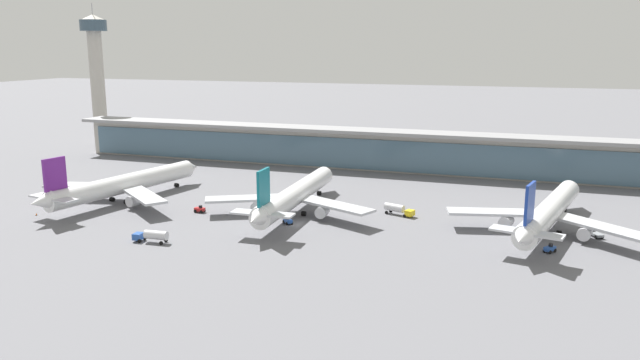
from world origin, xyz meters
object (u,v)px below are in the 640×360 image
control_tower (96,68)px  safety_cone_alpha (36,214)px  service_truck_under_wing_red (200,209)px  airliner_right_stand (549,212)px  service_truck_at_far_stand_blue (550,249)px  service_truck_on_taxiway_grey (595,233)px  airliner_left_stand (122,184)px  service_truck_mid_apron_blue (152,235)px  service_truck_by_tail_yellow (398,209)px  airliner_centre_stand (295,195)px  service_truck_near_nose_blue (288,221)px

control_tower → safety_cone_alpha: size_ratio=91.98×
service_truck_under_wing_red → control_tower: (-106.46, 94.83, 34.34)m
airliner_right_stand → service_truck_at_far_stand_blue: 16.57m
service_truck_on_taxiway_grey → service_truck_at_far_stand_blue: 19.31m
airliner_left_stand → control_tower: size_ratio=0.97×
service_truck_mid_apron_blue → service_truck_at_far_stand_blue: size_ratio=2.62×
airliner_left_stand → service_truck_mid_apron_blue: size_ratio=7.15×
service_truck_at_far_stand_blue → safety_cone_alpha: bearing=-174.7°
airliner_right_stand → service_truck_by_tail_yellow: size_ratio=7.00×
airliner_right_stand → safety_cone_alpha: (-131.63, -28.32, -4.93)m
airliner_right_stand → service_truck_at_far_stand_blue: size_ratio=18.66×
service_truck_by_tail_yellow → control_tower: bearing=153.4°
service_truck_by_tail_yellow → control_tower: size_ratio=0.14×
control_tower → service_truck_mid_apron_blue: bearing=-48.1°
airliner_centre_stand → service_truck_on_taxiway_grey: (76.25, 4.03, -4.44)m
service_truck_under_wing_red → service_truck_by_tail_yellow: (52.55, 15.18, 0.83)m
service_truck_under_wing_red → control_tower: bearing=138.3°
service_truck_mid_apron_blue → service_truck_by_tail_yellow: bearing=40.5°
service_truck_mid_apron_blue → service_truck_at_far_stand_blue: (88.25, 22.49, -0.83)m
service_truck_near_nose_blue → control_tower: (-133.80, 97.51, 34.34)m
airliner_right_stand → service_truck_on_taxiway_grey: 11.67m
airliner_left_stand → service_truck_mid_apron_blue: (30.43, -30.64, -3.54)m
service_truck_under_wing_red → service_truck_by_tail_yellow: service_truck_by_tail_yellow is taller
service_truck_on_taxiway_grey → service_truck_mid_apron_blue: bearing=-158.6°
airliner_right_stand → service_truck_on_taxiway_grey: airliner_right_stand is taller
airliner_centre_stand → airliner_right_stand: bearing=3.4°
service_truck_at_far_stand_blue → service_truck_by_tail_yellow: bearing=152.7°
airliner_centre_stand → control_tower: control_tower is taller
airliner_left_stand → safety_cone_alpha: size_ratio=88.81×
service_truck_on_taxiway_grey → safety_cone_alpha: 145.24m
airliner_right_stand → service_truck_mid_apron_blue: size_ratio=7.13×
airliner_right_stand → control_tower: size_ratio=0.96×
service_truck_mid_apron_blue → service_truck_at_far_stand_blue: service_truck_mid_apron_blue is taller
service_truck_near_nose_blue → safety_cone_alpha: service_truck_near_nose_blue is taller
service_truck_near_nose_blue → service_truck_at_far_stand_blue: size_ratio=0.98×
service_truck_near_nose_blue → service_truck_by_tail_yellow: 30.90m
airliner_right_stand → service_truck_near_nose_blue: 65.22m
airliner_right_stand → service_truck_under_wing_red: bearing=-172.9°
airliner_left_stand → service_truck_by_tail_yellow: bearing=8.3°
service_truck_near_nose_blue → safety_cone_alpha: size_ratio=4.66×
service_truck_under_wing_red → control_tower: 146.65m
airliner_centre_stand → service_truck_near_nose_blue: airliner_centre_stand is taller
service_truck_near_nose_blue → service_truck_by_tail_yellow: size_ratio=0.37×
service_truck_near_nose_blue → service_truck_at_far_stand_blue: 63.83m
service_truck_at_far_stand_blue → airliner_right_stand: bearing=90.9°
airliner_right_stand → service_truck_on_taxiway_grey: (10.79, 0.19, -4.44)m
airliner_centre_stand → service_truck_under_wing_red: size_ratio=21.09×
airliner_centre_stand → service_truck_on_taxiway_grey: size_ratio=9.39×
control_tower → safety_cone_alpha: 134.37m
service_truck_near_nose_blue → service_truck_at_far_stand_blue: bearing=-1.8°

